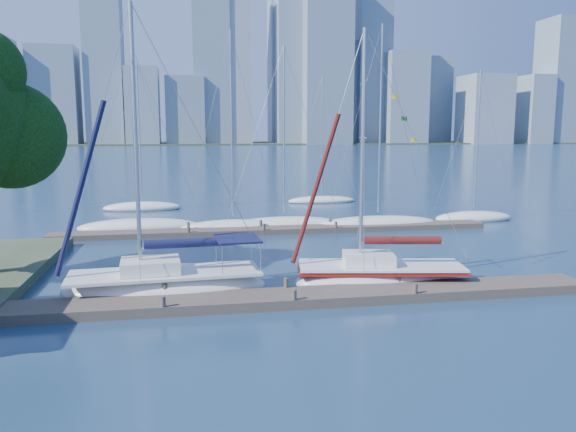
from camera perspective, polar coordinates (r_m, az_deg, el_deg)
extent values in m
plane|color=#172B49|center=(23.09, 0.20, -8.82)|extent=(700.00, 700.00, 0.00)
cube|color=#453B32|center=(23.03, 0.20, -8.34)|extent=(26.00, 2.00, 0.40)
cube|color=#453B32|center=(38.73, -1.16, -1.43)|extent=(30.00, 1.80, 0.36)
cube|color=#38472D|center=(341.77, -9.60, 7.28)|extent=(800.00, 100.00, 1.50)
sphere|color=black|center=(29.15, -26.33, 7.32)|extent=(4.91, 4.91, 4.91)
ellipsoid|color=white|center=(24.67, -12.30, -7.27)|extent=(8.77, 3.37, 1.51)
cube|color=white|center=(24.49, -12.35, -5.68)|extent=(8.12, 3.11, 0.12)
cube|color=white|center=(24.40, -13.80, -4.93)|extent=(2.53, 1.99, 0.55)
cylinder|color=silver|center=(23.76, -15.22, 7.27)|extent=(0.18, 0.18, 10.96)
cylinder|color=silver|center=(24.28, -10.00, -2.93)|extent=(4.08, 0.36, 0.10)
cylinder|color=black|center=(24.26, -10.00, -2.70)|extent=(3.77, 0.65, 0.40)
cube|color=black|center=(24.46, -5.18, -2.27)|extent=(1.96, 2.51, 0.08)
ellipsoid|color=white|center=(26.07, 9.35, -6.37)|extent=(8.29, 3.95, 1.40)
cube|color=white|center=(25.91, 9.39, -4.98)|extent=(7.68, 3.64, 0.11)
cube|color=white|center=(25.75, 8.18, -4.29)|extent=(2.49, 2.06, 0.51)
cylinder|color=silver|center=(25.07, 7.57, 6.70)|extent=(0.17, 0.17, 10.37)
cylinder|color=silver|center=(25.86, 11.53, -2.63)|extent=(3.73, 0.74, 0.09)
cylinder|color=#40100D|center=(25.84, 11.54, -2.43)|extent=(3.48, 0.97, 0.37)
cube|color=maroon|center=(25.95, 9.38, -5.32)|extent=(7.86, 3.77, 0.09)
ellipsoid|color=white|center=(41.02, -14.87, -1.09)|extent=(8.77, 3.65, 1.24)
cylinder|color=silver|center=(40.47, -15.22, 8.13)|extent=(0.14, 0.14, 11.36)
ellipsoid|color=white|center=(40.06, -5.60, -1.12)|extent=(7.49, 4.83, 1.06)
cylinder|color=silver|center=(39.50, -5.75, 9.17)|extent=(0.12, 0.12, 12.77)
ellipsoid|color=white|center=(40.80, -0.40, -0.88)|extent=(8.68, 3.89, 1.15)
cylinder|color=silver|center=(40.25, -0.41, 8.64)|extent=(0.13, 0.13, 11.82)
ellipsoid|color=white|center=(41.61, 9.11, -0.79)|extent=(9.27, 5.55, 1.20)
cylinder|color=silver|center=(41.08, 9.36, 9.59)|extent=(0.13, 0.13, 13.26)
ellipsoid|color=white|center=(46.32, 18.33, -0.20)|extent=(6.57, 2.98, 1.10)
cylinder|color=silver|center=(45.84, 18.69, 7.33)|extent=(0.12, 0.12, 10.55)
ellipsoid|color=white|center=(51.59, -14.59, 0.82)|extent=(7.06, 3.29, 1.10)
cylinder|color=silver|center=(51.16, -14.87, 8.26)|extent=(0.12, 0.12, 11.77)
ellipsoid|color=white|center=(55.38, 3.44, 1.56)|extent=(6.91, 2.91, 0.95)
cylinder|color=silver|center=(54.97, 3.50, 8.15)|extent=(0.10, 0.10, 11.32)
cube|color=slate|center=(316.61, -22.61, 11.16)|extent=(23.30, 17.63, 49.75)
cube|color=gray|center=(334.21, -17.97, 10.35)|extent=(13.92, 17.61, 39.56)
cube|color=gray|center=(307.66, -14.53, 10.69)|extent=(16.89, 19.81, 39.68)
cube|color=slate|center=(308.55, -10.40, 10.44)|extent=(20.21, 16.86, 35.65)
cube|color=gray|center=(314.28, -5.70, 15.14)|extent=(19.23, 14.99, 86.36)
cube|color=gray|center=(332.86, -0.49, 14.45)|extent=(16.08, 17.46, 82.18)
cube|color=slate|center=(311.69, 3.95, 15.49)|extent=(25.23, 18.95, 89.29)
cube|color=gray|center=(331.17, 6.73, 12.24)|extent=(13.90, 17.11, 57.03)
cube|color=gray|center=(324.71, 11.71, 11.57)|extent=(22.20, 18.80, 49.99)
cube|color=slate|center=(364.50, 14.59, 11.27)|extent=(16.45, 17.52, 51.79)
cube|color=gray|center=(344.63, 19.32, 10.14)|extent=(24.03, 23.94, 38.56)
cube|color=gray|center=(360.54, 23.59, 9.84)|extent=(14.40, 21.38, 38.90)
cube|color=slate|center=(375.08, 25.99, 12.13)|extent=(22.30, 23.60, 71.68)
cube|color=slate|center=(317.98, -18.28, 16.78)|extent=(18.94, 18.00, 109.41)
cube|color=slate|center=(313.88, -7.84, 14.76)|extent=(19.44, 18.00, 82.57)
cube|color=slate|center=(321.37, 0.54, 17.78)|extent=(19.17, 18.00, 116.93)
cube|color=slate|center=(330.29, 8.48, 14.32)|extent=(18.66, 18.00, 81.20)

